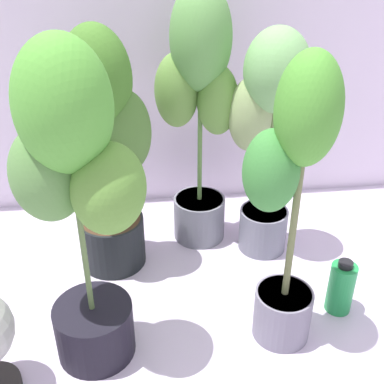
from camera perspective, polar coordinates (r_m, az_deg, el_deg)
The scene contains 7 objects.
ground_plane at distance 1.71m, azimuth 1.00°, elevation -15.37°, with size 8.00×8.00×0.00m, color silver.
potted_plant_back_left at distance 1.73m, azimuth -10.51°, elevation 5.56°, with size 0.38×0.33×0.92m.
potted_plant_back_right at distance 1.80m, azimuth 8.77°, elevation 7.97°, with size 0.34×0.32×0.89m.
potted_plant_back_center at distance 1.83m, azimuth 0.82°, elevation 10.57°, with size 0.32×0.23×1.03m.
potted_plant_front_right at distance 1.38m, azimuth 11.43°, elevation 0.19°, with size 0.28×0.24×0.94m.
potted_plant_front_left at distance 1.31m, azimuth -13.21°, elevation -0.24°, with size 0.39×0.34×1.00m.
nutrient_bottle at distance 1.78m, azimuth 17.03°, elevation -10.60°, with size 0.09×0.09×0.21m.
Camera 1 is at (-0.17, -1.18, 1.23)m, focal length 45.61 mm.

